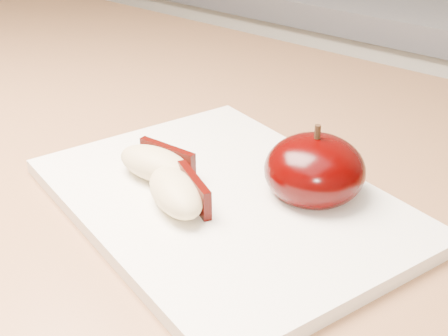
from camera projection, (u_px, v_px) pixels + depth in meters
The scene contains 5 objects.
back_cabinet at pixel (439, 214), 1.30m from camera, with size 2.40×0.62×0.94m.
cutting_board at pixel (224, 201), 0.51m from camera, with size 0.31×0.22×0.01m, color white.
apple_half at pixel (314, 170), 0.51m from camera, with size 0.08×0.08×0.07m.
apple_wedge_a at pixel (157, 163), 0.53m from camera, with size 0.08×0.04×0.03m.
apple_wedge_b at pixel (178, 192), 0.49m from camera, with size 0.08×0.07×0.03m.
Camera 1 is at (0.35, 0.07, 1.18)m, focal length 50.00 mm.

